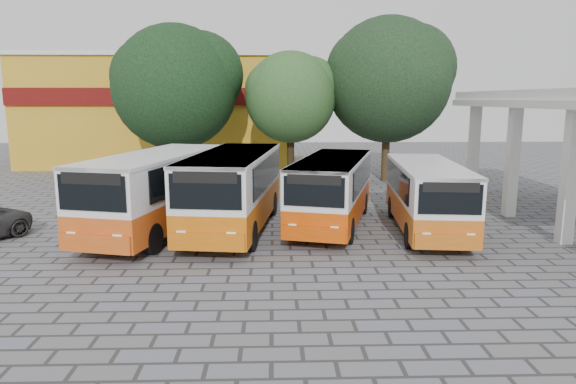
{
  "coord_description": "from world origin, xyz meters",
  "views": [
    {
      "loc": [
        -2.44,
        -15.49,
        5.05
      ],
      "look_at": [
        -1.88,
        4.0,
        1.5
      ],
      "focal_mm": 32.0,
      "sensor_mm": 36.0,
      "label": 1
    }
  ],
  "objects_px": {
    "bus_far_left": "(157,187)",
    "bus_centre_left": "(234,186)",
    "bus_far_right": "(427,193)",
    "bus_centre_right": "(332,187)"
  },
  "relations": [
    {
      "from": "bus_far_left",
      "to": "bus_centre_left",
      "type": "bearing_deg",
      "value": 17.82
    },
    {
      "from": "bus_far_left",
      "to": "bus_far_right",
      "type": "relative_size",
      "value": 1.18
    },
    {
      "from": "bus_far_right",
      "to": "bus_far_left",
      "type": "bearing_deg",
      "value": -175.48
    },
    {
      "from": "bus_far_left",
      "to": "bus_centre_left",
      "type": "height_order",
      "value": "bus_centre_left"
    },
    {
      "from": "bus_centre_right",
      "to": "bus_far_left",
      "type": "bearing_deg",
      "value": -157.72
    },
    {
      "from": "bus_far_left",
      "to": "bus_centre_left",
      "type": "distance_m",
      "value": 2.91
    },
    {
      "from": "bus_far_left",
      "to": "bus_centre_right",
      "type": "distance_m",
      "value": 6.83
    },
    {
      "from": "bus_far_right",
      "to": "bus_centre_right",
      "type": "bearing_deg",
      "value": 169.6
    },
    {
      "from": "bus_centre_right",
      "to": "bus_far_right",
      "type": "relative_size",
      "value": 1.07
    },
    {
      "from": "bus_centre_left",
      "to": "bus_centre_right",
      "type": "xyz_separation_m",
      "value": [
        3.87,
        0.58,
        -0.17
      ]
    }
  ]
}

